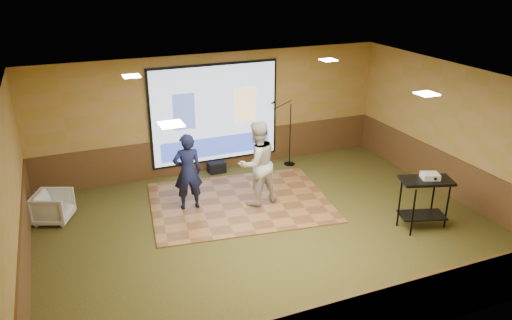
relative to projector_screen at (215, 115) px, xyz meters
name	(u,v)px	position (x,y,z in m)	size (l,w,h in m)	color
ground	(270,231)	(0.00, -3.44, -1.47)	(9.00, 9.00, 0.00)	#273217
room_shell	(272,132)	(0.00, -3.44, 0.62)	(9.04, 7.04, 3.02)	#B18B49
wainscot_back	(216,152)	(0.00, 0.04, -1.00)	(9.00, 0.04, 0.95)	#54361C
wainscot_front	(373,318)	(0.00, -6.92, -1.00)	(9.00, 0.04, 0.95)	#54361C
wainscot_left	(25,257)	(-4.48, -3.44, -1.00)	(0.04, 7.00, 0.95)	#54361C
wainscot_right	(448,175)	(4.48, -3.44, -1.00)	(0.04, 7.00, 0.95)	#54361C
projector_screen	(215,115)	(0.00, 0.00, 0.00)	(3.32, 0.06, 2.52)	black
downlight_nw	(131,76)	(-2.20, -1.64, 1.50)	(0.32, 0.32, 0.02)	#FFE6BF
downlight_ne	(328,60)	(2.20, -1.64, 1.50)	(0.32, 0.32, 0.02)	#FFE6BF
downlight_sw	(171,124)	(-2.20, -4.94, 1.50)	(0.32, 0.32, 0.02)	#FFE6BF
downlight_se	(427,94)	(2.20, -4.94, 1.50)	(0.32, 0.32, 0.02)	#FFE6BF
dance_floor	(240,202)	(-0.12, -2.03, -1.46)	(3.91, 2.98, 0.03)	#9A6738
player_left	(188,172)	(-1.25, -1.88, -0.60)	(0.62, 0.41, 1.70)	#131A3E
player_right	(257,163)	(0.21, -2.23, -0.50)	(0.92, 0.72, 1.90)	beige
av_table	(425,193)	(2.91, -4.46, -0.71)	(1.01, 0.53, 1.06)	black
projector	(430,176)	(2.99, -4.45, -0.36)	(0.33, 0.28, 0.11)	white
mic_stand	(288,147)	(1.84, -0.43, -0.98)	(0.70, 0.29, 1.79)	black
banquet_chair	(53,207)	(-4.00, -1.35, -1.15)	(0.69, 0.72, 0.65)	gray
duffel_bag	(217,167)	(-0.07, -0.19, -1.34)	(0.43, 0.28, 0.27)	black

